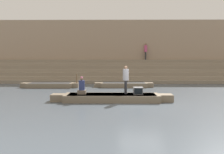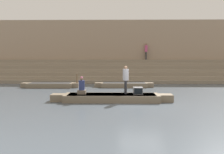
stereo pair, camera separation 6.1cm
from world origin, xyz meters
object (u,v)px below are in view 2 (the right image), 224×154
Objects in this scene: tv_set at (138,91)px; mooring_post at (77,80)px; moored_boat_shore at (50,85)px; person_on_steps at (146,50)px; moored_boat_distant at (124,85)px; person_standing at (126,78)px; person_rowing at (82,87)px; rowboat_main at (112,97)px.

mooring_post is (-4.57, 5.70, -0.03)m from tv_set.
moored_boat_shore is at bearing 179.79° from mooring_post.
moored_boat_shore is 11.41m from person_on_steps.
mooring_post is at bearing -175.74° from moored_boat_distant.
person_standing is 12.40m from person_on_steps.
moored_boat_shore is 0.97× the size of moored_boat_distant.
person_on_steps reaches higher than moored_boat_distant.
person_rowing is 3.30m from tv_set.
person_rowing is at bearing -36.09° from person_on_steps.
mooring_post is 9.60m from person_on_steps.
person_standing is at bearing -47.24° from moored_boat_shore.
tv_set reaches higher than moored_boat_distant.
person_standing is 0.33× the size of moored_boat_distant.
rowboat_main is at bearing -160.09° from person_standing.
moored_boat_shore is 2.70× the size of person_on_steps.
person_standing is 0.92× the size of person_on_steps.
rowboat_main is 1.58m from tv_set.
person_on_steps is at bearing 85.90° from person_standing.
mooring_post is (-3.04, 5.75, 0.37)m from rowboat_main.
mooring_post is (2.29, -0.01, 0.39)m from moored_boat_shore.
rowboat_main is at bearing -62.14° from mooring_post.
person_standing is at bearing -91.48° from moored_boat_distant.
person_on_steps reaches higher than rowboat_main.
person_on_steps is (8.98, 6.30, 3.12)m from moored_boat_shore.
moored_boat_shore is at bearing -177.39° from moored_boat_distant.
person_standing reaches higher than person_rowing.
rowboat_main is at bearing 11.69° from person_rowing.
moored_boat_shore is (-6.15, 5.61, -1.16)m from person_standing.
person_rowing reaches higher than mooring_post.
moored_boat_distant is at bearing 98.76° from tv_set.
person_standing reaches higher than moored_boat_distant.
person_rowing is (-2.58, -0.09, -0.54)m from person_standing.
person_rowing is 0.88× the size of mooring_post.
moored_boat_distant is at bearing 97.91° from person_standing.
moored_boat_shore is at bearing 146.92° from person_standing.
moored_boat_shore is at bearing -66.75° from person_on_steps.
person_standing reaches higher than moored_boat_shore.
tv_set is at bearing -0.39° from rowboat_main.
person_rowing is at bearing -62.82° from moored_boat_shore.
tv_set is at bearing 1.39° from person_standing.
person_standing is 6.02m from moored_boat_distant.
person_standing is 2.64m from person_rowing.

